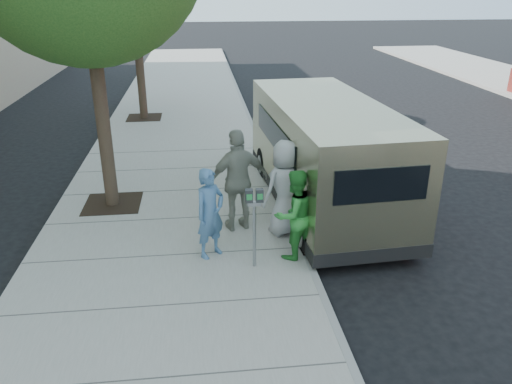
# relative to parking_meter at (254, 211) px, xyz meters

# --- Properties ---
(ground) EXTENTS (120.00, 120.00, 0.00)m
(ground) POSITION_rel_parking_meter_xyz_m (-0.48, 0.53, -1.17)
(ground) COLOR black
(ground) RESTS_ON ground
(sidewalk) EXTENTS (5.00, 60.00, 0.15)m
(sidewalk) POSITION_rel_parking_meter_xyz_m (-1.48, 0.53, -1.10)
(sidewalk) COLOR gray
(sidewalk) RESTS_ON ground
(curb_face) EXTENTS (0.12, 60.00, 0.16)m
(curb_face) POSITION_rel_parking_meter_xyz_m (0.96, 0.53, -1.10)
(curb_face) COLOR gray
(curb_face) RESTS_ON ground
(parking_meter) EXTENTS (0.29, 0.10, 1.41)m
(parking_meter) POSITION_rel_parking_meter_xyz_m (0.00, 0.00, 0.00)
(parking_meter) COLOR gray
(parking_meter) RESTS_ON sidewalk
(van) EXTENTS (2.48, 6.39, 2.33)m
(van) POSITION_rel_parking_meter_xyz_m (1.81, 2.71, 0.06)
(van) COLOR tan
(van) RESTS_ON ground
(person_officer) EXTENTS (0.70, 0.67, 1.61)m
(person_officer) POSITION_rel_parking_meter_xyz_m (-0.71, 0.46, -0.21)
(person_officer) COLOR #466D96
(person_officer) RESTS_ON sidewalk
(person_green_shirt) EXTENTS (0.96, 0.88, 1.60)m
(person_green_shirt) POSITION_rel_parking_meter_xyz_m (0.72, 0.26, -0.22)
(person_green_shirt) COLOR green
(person_green_shirt) RESTS_ON sidewalk
(person_gray_shirt) EXTENTS (1.06, 0.92, 1.83)m
(person_gray_shirt) POSITION_rel_parking_meter_xyz_m (0.72, 1.18, -0.10)
(person_gray_shirt) COLOR #A6A7A9
(person_gray_shirt) RESTS_ON sidewalk
(person_striped_polo) EXTENTS (1.25, 0.77, 1.99)m
(person_striped_polo) POSITION_rel_parking_meter_xyz_m (-0.14, 1.46, -0.02)
(person_striped_polo) COLOR gray
(person_striped_polo) RESTS_ON sidewalk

